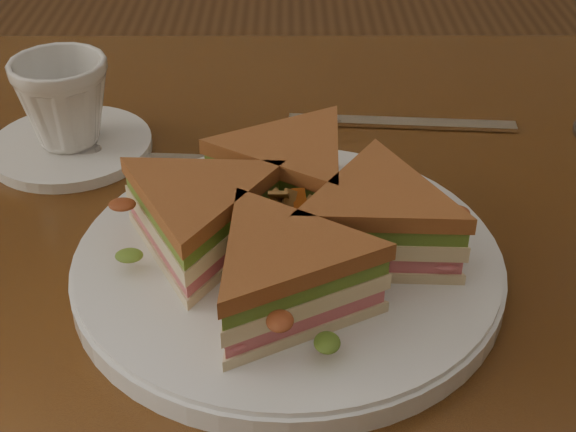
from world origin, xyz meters
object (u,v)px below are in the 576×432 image
at_px(sandwich_wedges, 288,222).
at_px(knife, 394,123).
at_px(coffee_cup, 63,102).
at_px(spoon, 112,155).
at_px(table, 257,329).
at_px(plate, 288,264).
at_px(saucer, 71,146).

distance_m(sandwich_wedges, knife, 0.25).
relative_size(knife, coffee_cup, 2.57).
xyz_separation_m(spoon, knife, (0.26, 0.06, -0.00)).
distance_m(table, plate, 0.12).
relative_size(sandwich_wedges, saucer, 1.83).
distance_m(table, saucer, 0.24).
bearing_deg(saucer, plate, -42.14).
height_order(table, coffee_cup, coffee_cup).
bearing_deg(table, plate, -61.35).
bearing_deg(table, sandwich_wedges, -61.35).
height_order(knife, saucer, saucer).
height_order(plate, spoon, plate).
distance_m(sandwich_wedges, coffee_cup, 0.26).
xyz_separation_m(plate, saucer, (-0.19, 0.18, -0.00)).
bearing_deg(knife, plate, -109.89).
xyz_separation_m(knife, saucer, (-0.30, -0.05, 0.00)).
bearing_deg(table, knife, 54.18).
bearing_deg(knife, saucer, -166.30).
bearing_deg(table, spoon, 138.64).
height_order(knife, coffee_cup, coffee_cup).
relative_size(plate, knife, 1.42).
distance_m(table, sandwich_wedges, 0.15).
height_order(table, knife, knife).
bearing_deg(coffee_cup, plate, -55.62).
bearing_deg(plate, sandwich_wedges, 180.00).
bearing_deg(sandwich_wedges, plate, 0.00).
bearing_deg(plate, spoon, 133.88).
bearing_deg(table, coffee_cup, 142.70).
bearing_deg(spoon, plate, -42.54).
bearing_deg(coffee_cup, knife, -4.23).
bearing_deg(plate, knife, 65.66).
xyz_separation_m(knife, coffee_cup, (-0.30, -0.05, 0.05)).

